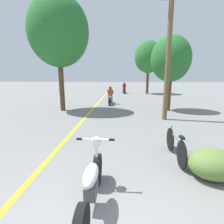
% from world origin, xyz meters
% --- Properties ---
extents(lane_stripe_center, '(0.14, 48.00, 0.01)m').
position_xyz_m(lane_stripe_center, '(-1.70, 12.85, 0.00)').
color(lane_stripe_center, yellow).
rests_on(lane_stripe_center, ground).
extents(utility_pole, '(1.10, 0.24, 6.40)m').
position_xyz_m(utility_pole, '(2.59, 7.38, 3.29)').
color(utility_pole, brown).
rests_on(utility_pole, ground).
extents(roadside_tree_right_near, '(2.51, 2.25, 4.76)m').
position_xyz_m(roadside_tree_right_near, '(3.37, 9.87, 3.29)').
color(roadside_tree_right_near, '#513A23').
rests_on(roadside_tree_right_near, ground).
extents(roadside_tree_right_far, '(3.36, 3.02, 6.42)m').
position_xyz_m(roadside_tree_right_far, '(3.48, 20.58, 4.47)').
color(roadside_tree_right_far, '#513A23').
rests_on(roadside_tree_right_far, ground).
extents(roadside_tree_left, '(3.72, 3.35, 7.07)m').
position_xyz_m(roadside_tree_left, '(-3.61, 9.47, 4.91)').
color(roadside_tree_left, '#513A23').
rests_on(roadside_tree_left, ground).
extents(roadside_bush, '(1.10, 0.88, 0.70)m').
position_xyz_m(roadside_bush, '(2.40, 1.94, 0.35)').
color(roadside_bush, '#5B7A38').
rests_on(roadside_bush, ground).
extents(motorcycle_foreground, '(0.75, 2.17, 1.10)m').
position_xyz_m(motorcycle_foreground, '(-0.18, 0.89, 0.45)').
color(motorcycle_foreground, black).
rests_on(motorcycle_foreground, ground).
extents(motorcycle_rider_lead, '(0.50, 2.15, 1.44)m').
position_xyz_m(motorcycle_rider_lead, '(-0.62, 12.27, 0.55)').
color(motorcycle_rider_lead, black).
rests_on(motorcycle_rider_lead, ground).
extents(motorcycle_rider_far, '(0.50, 2.04, 1.42)m').
position_xyz_m(motorcycle_rider_far, '(0.60, 21.19, 0.54)').
color(motorcycle_rider_far, black).
rests_on(motorcycle_rider_far, ground).
extents(bicycle_parked, '(0.44, 1.78, 0.83)m').
position_xyz_m(bicycle_parked, '(1.84, 2.90, 0.38)').
color(bicycle_parked, black).
rests_on(bicycle_parked, ground).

